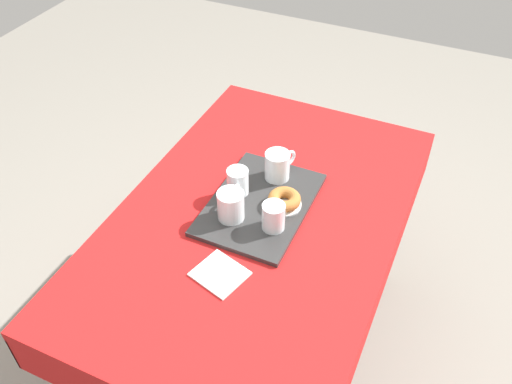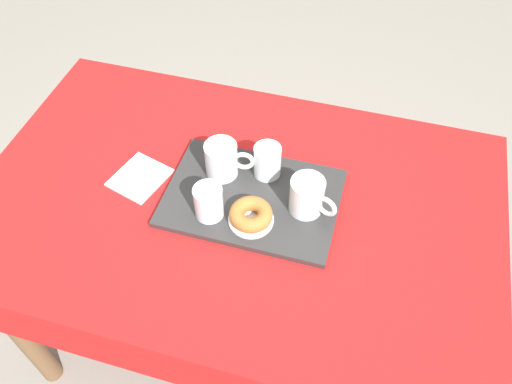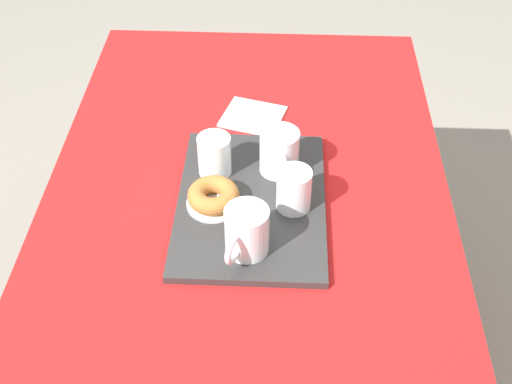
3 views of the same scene
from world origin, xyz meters
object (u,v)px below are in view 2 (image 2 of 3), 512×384
(dining_table, at_px, (237,224))
(water_glass_far, at_px, (267,162))
(tea_mug_right, at_px, (307,197))
(paper_napkin, at_px, (140,178))
(sugar_donut_left, at_px, (251,214))
(tea_mug_left, at_px, (222,160))
(serving_tray, at_px, (252,198))
(water_glass_near, at_px, (209,203))
(donut_plate_left, at_px, (251,220))

(dining_table, height_order, water_glass_far, water_glass_far)
(tea_mug_right, height_order, water_glass_far, tea_mug_right)
(water_glass_far, bearing_deg, paper_napkin, -163.04)
(sugar_donut_left, bearing_deg, tea_mug_left, 131.39)
(tea_mug_right, bearing_deg, serving_tray, 179.28)
(water_glass_far, distance_m, paper_napkin, 0.34)
(water_glass_near, relative_size, sugar_donut_left, 0.85)
(serving_tray, relative_size, donut_plate_left, 3.92)
(water_glass_far, bearing_deg, sugar_donut_left, -88.80)
(dining_table, relative_size, paper_napkin, 9.73)
(water_glass_near, distance_m, donut_plate_left, 0.11)
(water_glass_near, height_order, donut_plate_left, water_glass_near)
(donut_plate_left, bearing_deg, dining_table, 133.42)
(paper_napkin, bearing_deg, water_glass_near, -17.46)
(water_glass_near, distance_m, paper_napkin, 0.24)
(tea_mug_right, height_order, sugar_donut_left, tea_mug_right)
(dining_table, relative_size, water_glass_far, 15.00)
(water_glass_far, distance_m, sugar_donut_left, 0.16)
(serving_tray, height_order, water_glass_near, water_glass_near)
(tea_mug_left, bearing_deg, sugar_donut_left, -48.61)
(dining_table, relative_size, tea_mug_right, 10.93)
(tea_mug_left, distance_m, tea_mug_right, 0.24)
(serving_tray, xyz_separation_m, water_glass_near, (-0.09, -0.08, 0.05))
(tea_mug_right, bearing_deg, sugar_donut_left, -148.50)
(dining_table, height_order, tea_mug_left, tea_mug_left)
(serving_tray, bearing_deg, water_glass_far, 79.96)
(dining_table, bearing_deg, tea_mug_right, 3.16)
(water_glass_near, height_order, sugar_donut_left, water_glass_near)
(water_glass_far, xyz_separation_m, donut_plate_left, (0.00, -0.16, -0.04))
(serving_tray, height_order, tea_mug_left, tea_mug_left)
(dining_table, relative_size, serving_tray, 3.08)
(water_glass_near, relative_size, water_glass_far, 1.00)
(donut_plate_left, bearing_deg, sugar_donut_left, 0.00)
(donut_plate_left, bearing_deg, paper_napkin, 168.98)
(serving_tray, relative_size, sugar_donut_left, 4.14)
(donut_plate_left, height_order, paper_napkin, donut_plate_left)
(tea_mug_left, xyz_separation_m, water_glass_near, (0.01, -0.14, -0.01))
(serving_tray, bearing_deg, tea_mug_left, 150.29)
(tea_mug_right, bearing_deg, tea_mug_left, 166.44)
(dining_table, distance_m, water_glass_far, 0.20)
(water_glass_far, bearing_deg, tea_mug_left, -164.49)
(tea_mug_right, distance_m, sugar_donut_left, 0.14)
(water_glass_near, relative_size, paper_napkin, 0.65)
(serving_tray, height_order, donut_plate_left, donut_plate_left)
(dining_table, height_order, sugar_donut_left, sugar_donut_left)
(tea_mug_left, bearing_deg, serving_tray, -29.71)
(tea_mug_right, xyz_separation_m, paper_napkin, (-0.45, -0.01, -0.06))
(tea_mug_left, bearing_deg, water_glass_far, 15.51)
(sugar_donut_left, bearing_deg, paper_napkin, 168.98)
(serving_tray, relative_size, tea_mug_left, 3.43)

